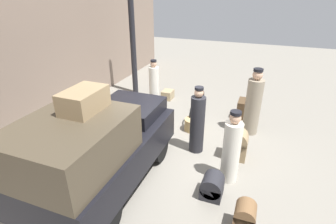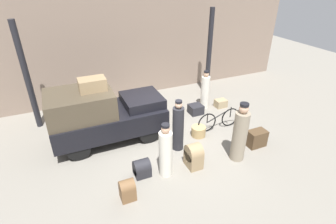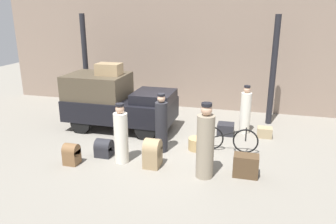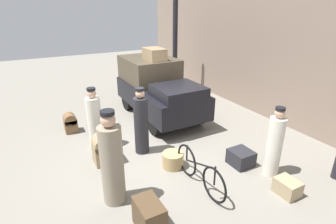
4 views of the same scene
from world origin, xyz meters
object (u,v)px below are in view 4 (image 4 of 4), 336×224
suitcase_black_upright (241,158)px  trunk_on_truck_roof (154,54)px  trunk_wicker_pale (149,216)px  suitcase_small_leather (287,187)px  conductor_in_dark_uniform (112,162)px  porter_with_bicycle (141,124)px  porter_lifting_near_truck (274,145)px  trunk_barrel_dark (70,123)px  truck (157,87)px  porter_standing_middle (95,121)px  trunk_umber_medium (99,128)px  wicker_basket (173,160)px  bicycle (199,171)px  suitcase_tan_flat (104,148)px

suitcase_black_upright → trunk_on_truck_roof: size_ratio=0.65×
trunk_wicker_pale → suitcase_small_leather: 2.84m
conductor_in_dark_uniform → trunk_on_truck_roof: (-3.64, 2.64, 1.19)m
conductor_in_dark_uniform → suitcase_black_upright: bearing=85.5°
porter_with_bicycle → suitcase_black_upright: 2.53m
porter_lifting_near_truck → trunk_barrel_dark: bearing=-140.6°
conductor_in_dark_uniform → truck: bearing=142.7°
porter_standing_middle → suitcase_black_upright: porter_standing_middle is taller
porter_with_bicycle → trunk_umber_medium: (-1.46, -0.73, -0.56)m
conductor_in_dark_uniform → suitcase_black_upright: size_ratio=3.61×
truck → porter_lifting_near_truck: (4.28, 0.69, -0.25)m
suitcase_black_upright → trunk_umber_medium: (-3.12, -2.54, 0.05)m
wicker_basket → trunk_barrel_dark: 3.52m
bicycle → suitcase_tan_flat: bicycle is taller
suitcase_black_upright → trunk_barrel_dark: 4.93m
trunk_barrel_dark → trunk_umber_medium: (0.61, 0.68, -0.06)m
trunk_on_truck_roof → suitcase_small_leather: bearing=4.9°
porter_with_bicycle → suitcase_small_leather: porter_with_bicycle is taller
truck → porter_standing_middle: size_ratio=2.22×
porter_with_bicycle → suitcase_tan_flat: bearing=-87.8°
truck → wicker_basket: size_ratio=7.34×
trunk_barrel_dark → trunk_on_truck_roof: 3.36m
porter_standing_middle → trunk_barrel_dark: 1.39m
porter_lifting_near_truck → suitcase_small_leather: bearing=-21.2°
conductor_in_dark_uniform → porter_lifting_near_truck: 3.43m
trunk_wicker_pale → suitcase_small_leather: trunk_wicker_pale is taller
conductor_in_dark_uniform → suitcase_tan_flat: bearing=171.5°
bicycle → trunk_umber_medium: 3.53m
conductor_in_dark_uniform → porter_with_bicycle: conductor_in_dark_uniform is taller
porter_lifting_near_truck → wicker_basket: bearing=-125.8°
trunk_barrel_dark → trunk_on_truck_roof: trunk_on_truck_roof is taller
conductor_in_dark_uniform → trunk_umber_medium: 2.99m
suitcase_small_leather → trunk_umber_medium: bearing=-149.0°
truck → bicycle: (3.89, -0.97, -0.61)m
bicycle → conductor_in_dark_uniform: bearing=-104.3°
bicycle → porter_standing_middle: bearing=-151.9°
trunk_wicker_pale → trunk_on_truck_roof: size_ratio=0.75×
wicker_basket → trunk_barrel_dark: trunk_barrel_dark is taller
truck → conductor_in_dark_uniform: size_ratio=1.93×
suitcase_tan_flat → bicycle: bearing=38.8°
truck → porter_with_bicycle: truck is taller
porter_lifting_near_truck → trunk_umber_medium: 4.72m
truck → suitcase_tan_flat: bearing=-49.6°
truck → trunk_on_truck_roof: size_ratio=4.51×
truck → porter_with_bicycle: bearing=-35.6°
trunk_barrel_dark → suitcase_tan_flat: bearing=11.6°
porter_lifting_near_truck → porter_standing_middle: (-3.08, -3.09, 0.01)m
porter_standing_middle → trunk_wicker_pale: (3.24, 0.05, -0.47)m
porter_lifting_near_truck → suitcase_black_upright: 0.87m
trunk_umber_medium → suitcase_small_leather: bearing=31.0°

